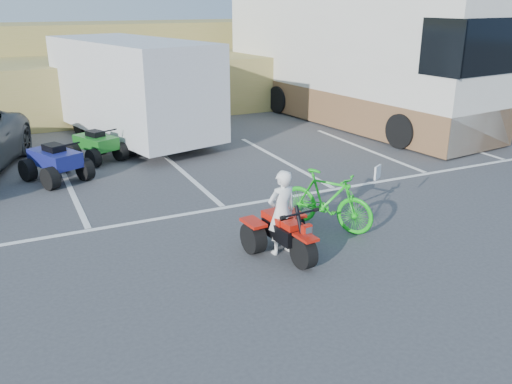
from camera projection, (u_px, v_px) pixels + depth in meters
name	position (u px, v px, depth m)	size (l,w,h in m)	color
ground	(278.00, 255.00, 9.06)	(100.00, 100.00, 0.00)	#3D3D40
parking_stripes	(231.00, 179.00, 12.87)	(28.00, 5.16, 0.01)	white
grass_embankment	(101.00, 68.00, 21.77)	(40.00, 8.50, 3.10)	#9B9146
red_trike_atv	(286.00, 256.00, 9.03)	(1.06, 1.41, 0.92)	#BA160A
rider	(282.00, 212.00, 8.91)	(0.53, 0.35, 1.45)	white
green_dirt_bike	(327.00, 200.00, 9.96)	(0.52, 1.83, 1.10)	#14BF19
cargo_trailer	(132.00, 87.00, 16.03)	(4.00, 6.74, 2.95)	silver
rv_motorhome	(348.00, 70.00, 18.75)	(4.22, 11.36, 3.99)	silver
quad_atv_blue	(58.00, 180.00, 12.81)	(1.11, 1.49, 0.97)	navy
quad_atv_green	(98.00, 160.00, 14.37)	(1.03, 1.37, 0.90)	#16621A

